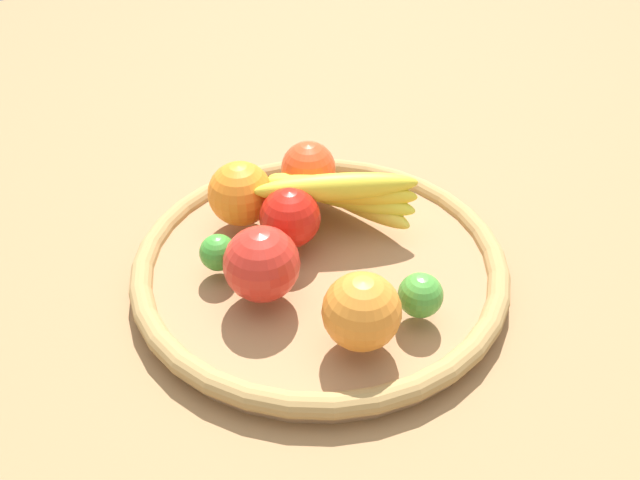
# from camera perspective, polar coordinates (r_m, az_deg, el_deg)

# --- Properties ---
(ground_plane) EXTENTS (2.40, 2.40, 0.00)m
(ground_plane) POSITION_cam_1_polar(r_m,az_deg,el_deg) (0.77, 0.00, -3.13)
(ground_plane) COLOR #986F47
(ground_plane) RESTS_ON ground
(basket) EXTENTS (0.43, 0.43, 0.03)m
(basket) POSITION_cam_1_polar(r_m,az_deg,el_deg) (0.76, 0.00, -2.20)
(basket) COLOR #A3744E
(basket) RESTS_ON ground_plane
(banana_bunch) EXTENTS (0.18, 0.19, 0.07)m
(banana_bunch) POSITION_cam_1_polar(r_m,az_deg,el_deg) (0.78, 1.75, 4.20)
(banana_bunch) COLOR yellow
(banana_bunch) RESTS_ON basket
(lime_1) EXTENTS (0.06, 0.06, 0.05)m
(lime_1) POSITION_cam_1_polar(r_m,az_deg,el_deg) (0.67, 8.69, -4.75)
(lime_1) COLOR #479636
(lime_1) RESTS_ON basket
(apple_2) EXTENTS (0.10, 0.10, 0.07)m
(apple_2) POSITION_cam_1_polar(r_m,az_deg,el_deg) (0.83, -1.01, 6.22)
(apple_2) COLOR #DE4421
(apple_2) RESTS_ON basket
(orange_0) EXTENTS (0.08, 0.08, 0.08)m
(orange_0) POSITION_cam_1_polar(r_m,az_deg,el_deg) (0.78, -6.91, 4.02)
(orange_0) COLOR orange
(orange_0) RESTS_ON basket
(apple_0) EXTENTS (0.10, 0.10, 0.08)m
(apple_0) POSITION_cam_1_polar(r_m,az_deg,el_deg) (0.68, -5.07, -2.08)
(apple_0) COLOR red
(apple_0) RESTS_ON basket
(orange_1) EXTENTS (0.09, 0.09, 0.08)m
(orange_1) POSITION_cam_1_polar(r_m,az_deg,el_deg) (0.63, 3.63, -6.20)
(orange_1) COLOR orange
(orange_1) RESTS_ON basket
(apple_1) EXTENTS (0.10, 0.10, 0.07)m
(apple_1) POSITION_cam_1_polar(r_m,az_deg,el_deg) (0.74, -2.61, 1.97)
(apple_1) COLOR red
(apple_1) RESTS_ON basket
(lime_0) EXTENTS (0.05, 0.05, 0.04)m
(lime_0) POSITION_cam_1_polar(r_m,az_deg,el_deg) (0.73, -8.83, -1.07)
(lime_0) COLOR green
(lime_0) RESTS_ON basket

